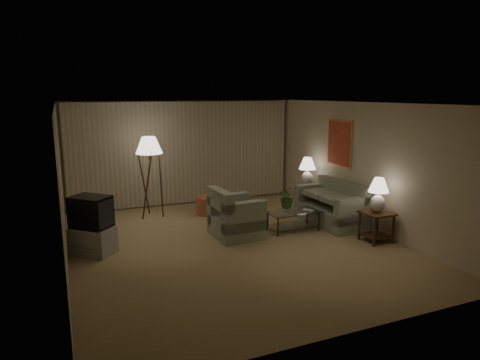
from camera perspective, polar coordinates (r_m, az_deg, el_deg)
name	(u,v)px	position (r m, az deg, el deg)	size (l,w,h in m)	color
ground	(233,244)	(8.44, -0.93, -8.48)	(7.00, 7.00, 0.00)	#9E8757
room_shell	(208,146)	(9.42, -4.26, 4.56)	(6.04, 7.02, 2.72)	beige
sofa	(330,207)	(9.79, 11.94, -3.58)	(1.75, 0.97, 0.75)	gray
armchair	(236,217)	(8.73, -0.51, -5.02)	(1.05, 1.01, 0.80)	gray
side_table_near	(376,221)	(8.85, 17.73, -5.27)	(0.55, 0.55, 0.60)	#351D0E
side_table_far	(307,194)	(10.88, 8.86, -1.86)	(0.46, 0.39, 0.60)	#351D0E
table_lamp_near	(378,192)	(8.70, 17.97, -1.53)	(0.40, 0.40, 0.68)	silver
table_lamp_far	(307,169)	(10.75, 8.97, 1.43)	(0.42, 0.42, 0.72)	silver
coffee_table	(293,218)	(9.22, 7.11, -5.01)	(1.12, 0.61, 0.41)	silver
tv_cabinet	(93,240)	(8.32, -19.02, -7.59)	(0.89, 0.87, 0.50)	#A7A7AA
crt_tv	(91,212)	(8.17, -19.27, -4.02)	(0.82, 0.81, 0.57)	black
floor_lamp	(150,176)	(10.19, -11.88, 0.59)	(0.62, 0.62, 1.90)	#351D0E
ottoman	(209,205)	(10.42, -4.12, -3.37)	(0.64, 0.64, 0.43)	#B6673D
vase	(287,209)	(9.09, 6.32, -3.81)	(0.15, 0.15, 0.16)	white
flowers	(288,194)	(9.01, 6.36, -1.90)	(0.42, 0.36, 0.47)	#31672D
book	(306,211)	(9.22, 8.79, -4.10)	(0.17, 0.23, 0.02)	olive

